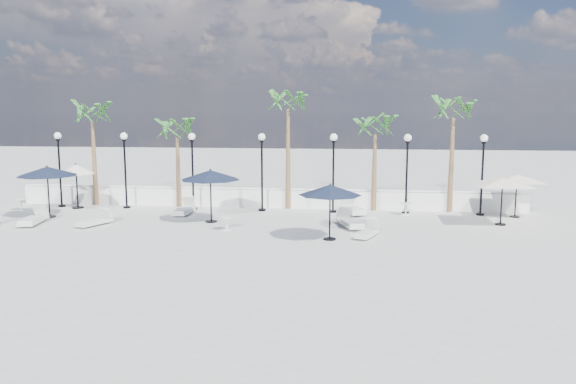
# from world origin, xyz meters

# --- Properties ---
(ground) EXTENTS (100.00, 100.00, 0.00)m
(ground) POSITION_xyz_m (0.00, 0.00, 0.00)
(ground) COLOR #A2A29D
(ground) RESTS_ON ground
(balustrade) EXTENTS (26.00, 0.30, 1.01)m
(balustrade) POSITION_xyz_m (0.00, 7.50, 0.47)
(balustrade) COLOR silver
(balustrade) RESTS_ON ground
(lamppost_0) EXTENTS (0.36, 0.36, 3.84)m
(lamppost_0) POSITION_xyz_m (-10.50, 6.50, 2.49)
(lamppost_0) COLOR black
(lamppost_0) RESTS_ON ground
(lamppost_1) EXTENTS (0.36, 0.36, 3.84)m
(lamppost_1) POSITION_xyz_m (-7.00, 6.50, 2.49)
(lamppost_1) COLOR black
(lamppost_1) RESTS_ON ground
(lamppost_2) EXTENTS (0.36, 0.36, 3.84)m
(lamppost_2) POSITION_xyz_m (-3.50, 6.50, 2.49)
(lamppost_2) COLOR black
(lamppost_2) RESTS_ON ground
(lamppost_3) EXTENTS (0.36, 0.36, 3.84)m
(lamppost_3) POSITION_xyz_m (0.00, 6.50, 2.49)
(lamppost_3) COLOR black
(lamppost_3) RESTS_ON ground
(lamppost_4) EXTENTS (0.36, 0.36, 3.84)m
(lamppost_4) POSITION_xyz_m (3.50, 6.50, 2.49)
(lamppost_4) COLOR black
(lamppost_4) RESTS_ON ground
(lamppost_5) EXTENTS (0.36, 0.36, 3.84)m
(lamppost_5) POSITION_xyz_m (7.00, 6.50, 2.49)
(lamppost_5) COLOR black
(lamppost_5) RESTS_ON ground
(lamppost_6) EXTENTS (0.36, 0.36, 3.84)m
(lamppost_6) POSITION_xyz_m (10.50, 6.50, 2.49)
(lamppost_6) COLOR black
(lamppost_6) RESTS_ON ground
(palm_0) EXTENTS (2.60, 2.60, 5.50)m
(palm_0) POSITION_xyz_m (-9.00, 7.30, 4.53)
(palm_0) COLOR brown
(palm_0) RESTS_ON ground
(palm_1) EXTENTS (2.60, 2.60, 4.70)m
(palm_1) POSITION_xyz_m (-4.50, 7.30, 3.75)
(palm_1) COLOR brown
(palm_1) RESTS_ON ground
(palm_2) EXTENTS (2.60, 2.60, 6.10)m
(palm_2) POSITION_xyz_m (1.20, 7.30, 5.12)
(palm_2) COLOR brown
(palm_2) RESTS_ON ground
(palm_3) EXTENTS (2.60, 2.60, 4.90)m
(palm_3) POSITION_xyz_m (5.50, 7.30, 3.95)
(palm_3) COLOR brown
(palm_3) RESTS_ON ground
(palm_4) EXTENTS (2.60, 2.60, 5.70)m
(palm_4) POSITION_xyz_m (9.20, 7.30, 4.73)
(palm_4) COLOR brown
(palm_4) RESTS_ON ground
(lounger_1) EXTENTS (1.18, 1.79, 0.64)m
(lounger_1) POSITION_xyz_m (-6.65, 2.14, 0.22)
(lounger_1) COLOR silver
(lounger_1) RESTS_ON ground
(lounger_2) EXTENTS (0.97, 2.10, 0.76)m
(lounger_2) POSITION_xyz_m (-9.45, 2.13, 0.25)
(lounger_2) COLOR silver
(lounger_2) RESTS_ON ground
(lounger_3) EXTENTS (0.66, 1.91, 0.71)m
(lounger_3) POSITION_xyz_m (-3.57, 5.13, 0.24)
(lounger_3) COLOR silver
(lounger_3) RESTS_ON ground
(lounger_4) EXTENTS (1.24, 2.10, 0.75)m
(lounger_4) POSITION_xyz_m (4.35, 3.09, 0.25)
(lounger_4) COLOR silver
(lounger_4) RESTS_ON ground
(lounger_5) EXTENTS (1.06, 1.71, 0.61)m
(lounger_5) POSITION_xyz_m (5.04, 1.25, 0.20)
(lounger_5) COLOR silver
(lounger_5) RESTS_ON ground
(lounger_6) EXTENTS (1.30, 2.19, 0.78)m
(lounger_6) POSITION_xyz_m (4.45, 6.22, 0.26)
(lounger_6) COLOR silver
(lounger_6) RESTS_ON ground
(side_table_0) EXTENTS (0.57, 0.57, 0.55)m
(side_table_0) POSITION_xyz_m (-12.00, 5.33, 0.33)
(side_table_0) COLOR silver
(side_table_0) RESTS_ON ground
(side_table_1) EXTENTS (0.57, 0.57, 0.55)m
(side_table_1) POSITION_xyz_m (-0.78, 1.94, 0.33)
(side_table_1) COLOR silver
(side_table_1) RESTS_ON ground
(side_table_2) EXTENTS (0.58, 0.58, 0.56)m
(side_table_2) POSITION_xyz_m (6.98, 6.20, 0.34)
(side_table_2) COLOR silver
(side_table_2) RESTS_ON ground
(parasol_navy_left) EXTENTS (2.76, 2.76, 2.44)m
(parasol_navy_left) POSITION_xyz_m (-9.61, 3.74, 2.15)
(parasol_navy_left) COLOR black
(parasol_navy_left) RESTS_ON ground
(parasol_navy_mid) EXTENTS (2.67, 2.67, 2.40)m
(parasol_navy_mid) POSITION_xyz_m (-1.82, 3.49, 2.11)
(parasol_navy_mid) COLOR black
(parasol_navy_mid) RESTS_ON ground
(parasol_navy_right) EXTENTS (2.46, 2.46, 2.20)m
(parasol_navy_right) POSITION_xyz_m (3.57, 0.67, 1.93)
(parasol_navy_right) COLOR black
(parasol_navy_right) RESTS_ON ground
(parasol_cream_sq_a) EXTENTS (4.50, 4.50, 2.21)m
(parasol_cream_sq_a) POSITION_xyz_m (10.87, 4.30, 2.04)
(parasol_cream_sq_a) COLOR black
(parasol_cream_sq_a) RESTS_ON ground
(parasol_cream_sq_b) EXTENTS (4.29, 4.29, 2.15)m
(parasol_cream_sq_b) POSITION_xyz_m (12.00, 6.20, 1.99)
(parasol_cream_sq_b) COLOR black
(parasol_cream_sq_b) RESTS_ON ground
(parasol_cream_small) EXTENTS (1.87, 1.87, 2.30)m
(parasol_cream_small) POSITION_xyz_m (-9.47, 6.20, 1.97)
(parasol_cream_small) COLOR black
(parasol_cream_small) RESTS_ON ground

